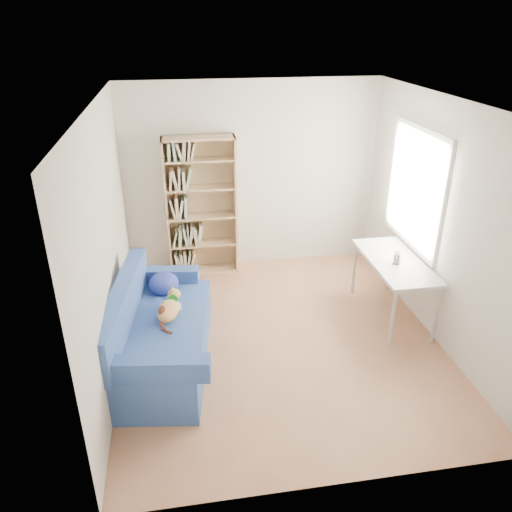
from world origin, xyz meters
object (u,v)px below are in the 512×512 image
Objects in this scene: bookshelf at (202,213)px; desk at (395,265)px; pen_cup at (397,259)px; sofa at (158,334)px.

desk is at bearing -36.24° from bookshelf.
bookshelf is 2.69m from pen_cup.
sofa is at bearing -106.77° from bookshelf.
pen_cup is (2.73, 0.38, 0.46)m from sofa.
sofa is 1.51× the size of desk.
desk is 8.10× the size of pen_cup.
pen_cup is (-0.03, -0.08, 0.13)m from desk.
desk is (2.76, 0.46, 0.34)m from sofa.
pen_cup is (2.11, -1.66, -0.07)m from bookshelf.
pen_cup is at bearing -111.93° from desk.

